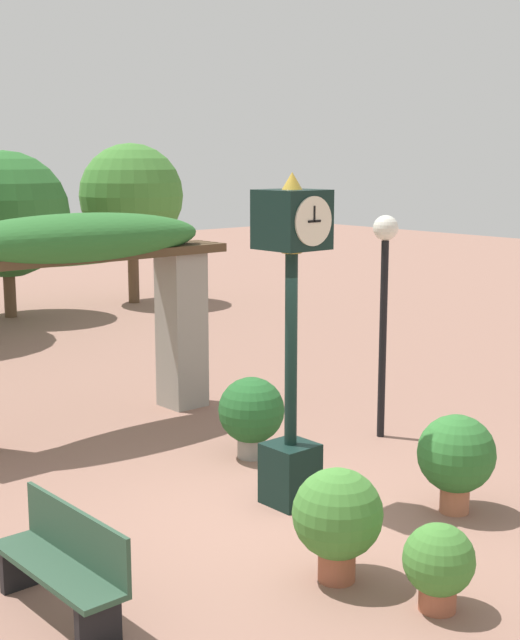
% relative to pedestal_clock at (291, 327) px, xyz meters
% --- Properties ---
extents(ground_plane, '(60.00, 60.00, 0.00)m').
position_rel_pedestal_clock_xyz_m(ground_plane, '(-0.31, -0.21, -1.96)').
color(ground_plane, '#8E6656').
extents(pedestal_clock, '(0.61, 0.66, 3.59)m').
position_rel_pedestal_clock_xyz_m(pedestal_clock, '(0.00, 0.00, 0.00)').
color(pedestal_clock, black).
rests_on(pedestal_clock, ground).
extents(pergola, '(4.67, 1.18, 2.99)m').
position_rel_pedestal_clock_xyz_m(pergola, '(-0.31, 3.92, 0.22)').
color(pergola, gray).
rests_on(pergola, ground).
extents(potted_plant_near_left, '(0.83, 0.83, 1.03)m').
position_rel_pedestal_clock_xyz_m(potted_plant_near_left, '(0.67, 1.43, -1.38)').
color(potted_plant_near_left, gray).
rests_on(potted_plant_near_left, ground).
extents(potted_plant_near_right, '(0.83, 0.83, 1.07)m').
position_rel_pedestal_clock_xyz_m(potted_plant_near_right, '(1.15, -1.34, -1.34)').
color(potted_plant_near_right, '#B26B4C').
rests_on(potted_plant_near_right, ground).
extents(potted_plant_far_left, '(0.61, 0.61, 0.75)m').
position_rel_pedestal_clock_xyz_m(potted_plant_far_left, '(-0.67, -2.52, -1.55)').
color(potted_plant_far_left, '#9E563D').
rests_on(potted_plant_far_left, ground).
extents(potted_plant_far_right, '(0.81, 0.81, 1.04)m').
position_rel_pedestal_clock_xyz_m(potted_plant_far_right, '(-0.92, -1.59, -1.36)').
color(potted_plant_far_right, '#9E563D').
rests_on(potted_plant_far_right, ground).
extents(park_bench, '(0.42, 1.61, 0.89)m').
position_rel_pedestal_clock_xyz_m(park_bench, '(-3.05, -0.50, -1.53)').
color(park_bench, '#2D4C38').
rests_on(park_bench, ground).
extents(lamp_post, '(0.33, 0.33, 2.99)m').
position_rel_pedestal_clock_xyz_m(lamp_post, '(2.54, 0.91, 0.24)').
color(lamp_post, black).
rests_on(lamp_post, ground).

